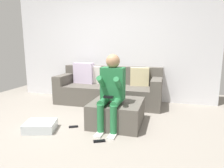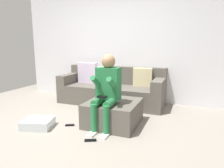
{
  "view_description": "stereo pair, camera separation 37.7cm",
  "coord_description": "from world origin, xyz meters",
  "px_view_note": "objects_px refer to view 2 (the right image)",
  "views": [
    {
      "loc": [
        1.33,
        -2.61,
        1.28
      ],
      "look_at": [
        0.31,
        1.03,
        0.56
      ],
      "focal_mm": 32.3,
      "sensor_mm": 36.0,
      "label": 1
    },
    {
      "loc": [
        1.69,
        -2.49,
        1.28
      ],
      "look_at": [
        0.31,
        1.03,
        0.56
      ],
      "focal_mm": 32.3,
      "sensor_mm": 36.0,
      "label": 2
    }
  ],
  "objects_px": {
    "ottoman": "(113,113)",
    "remote_near_ottoman": "(90,140)",
    "couch_sectional": "(111,89)",
    "remote_by_storage_bin": "(70,125)",
    "person_seated": "(107,87)",
    "storage_bin": "(38,123)"
  },
  "relations": [
    {
      "from": "storage_bin",
      "to": "remote_by_storage_bin",
      "type": "height_order",
      "value": "storage_bin"
    },
    {
      "from": "person_seated",
      "to": "remote_by_storage_bin",
      "type": "distance_m",
      "value": 0.89
    },
    {
      "from": "couch_sectional",
      "to": "remote_near_ottoman",
      "type": "bearing_deg",
      "value": -77.13
    },
    {
      "from": "ottoman",
      "to": "remote_near_ottoman",
      "type": "xyz_separation_m",
      "value": [
        -0.07,
        -0.69,
        -0.18
      ]
    },
    {
      "from": "ottoman",
      "to": "storage_bin",
      "type": "xyz_separation_m",
      "value": [
        -1.06,
        -0.57,
        -0.13
      ]
    },
    {
      "from": "couch_sectional",
      "to": "person_seated",
      "type": "height_order",
      "value": "person_seated"
    },
    {
      "from": "storage_bin",
      "to": "remote_by_storage_bin",
      "type": "distance_m",
      "value": 0.5
    },
    {
      "from": "remote_near_ottoman",
      "to": "remote_by_storage_bin",
      "type": "distance_m",
      "value": 0.66
    },
    {
      "from": "person_seated",
      "to": "storage_bin",
      "type": "distance_m",
      "value": 1.25
    },
    {
      "from": "ottoman",
      "to": "storage_bin",
      "type": "relative_size",
      "value": 1.87
    },
    {
      "from": "couch_sectional",
      "to": "remote_by_storage_bin",
      "type": "relative_size",
      "value": 16.12
    },
    {
      "from": "couch_sectional",
      "to": "remote_by_storage_bin",
      "type": "xyz_separation_m",
      "value": [
        -0.13,
        -1.52,
        -0.31
      ]
    },
    {
      "from": "ottoman",
      "to": "person_seated",
      "type": "distance_m",
      "value": 0.5
    },
    {
      "from": "couch_sectional",
      "to": "remote_near_ottoman",
      "type": "relative_size",
      "value": 14.39
    },
    {
      "from": "couch_sectional",
      "to": "storage_bin",
      "type": "bearing_deg",
      "value": -107.96
    },
    {
      "from": "ottoman",
      "to": "remote_near_ottoman",
      "type": "relative_size",
      "value": 5.22
    },
    {
      "from": "storage_bin",
      "to": "person_seated",
      "type": "bearing_deg",
      "value": 21.09
    },
    {
      "from": "couch_sectional",
      "to": "storage_bin",
      "type": "distance_m",
      "value": 1.86
    },
    {
      "from": "person_seated",
      "to": "storage_bin",
      "type": "xyz_separation_m",
      "value": [
        -1.02,
        -0.4,
        -0.59
      ]
    },
    {
      "from": "couch_sectional",
      "to": "storage_bin",
      "type": "relative_size",
      "value": 5.15
    },
    {
      "from": "remote_near_ottoman",
      "to": "remote_by_storage_bin",
      "type": "xyz_separation_m",
      "value": [
        -0.56,
        0.35,
        0.0
      ]
    },
    {
      "from": "remote_by_storage_bin",
      "to": "storage_bin",
      "type": "bearing_deg",
      "value": -179.59
    }
  ]
}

